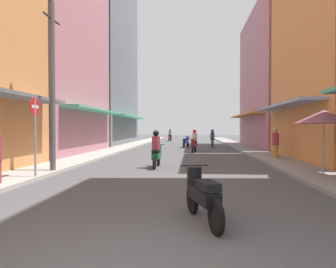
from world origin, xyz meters
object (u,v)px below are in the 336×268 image
(motorbike_green, at_px, (157,151))
(motorbike_blue, at_px, (186,142))
(motorbike_black, at_px, (202,194))
(vendor_umbrella, at_px, (324,117))
(motorbike_maroon, at_px, (194,142))
(street_sign_no_entry, at_px, (35,126))
(motorbike_red, at_px, (170,136))
(motorbike_white, at_px, (212,139))
(utility_pole, at_px, (52,86))
(pedestrian_far, at_px, (275,144))

(motorbike_green, height_order, motorbike_blue, motorbike_green)
(motorbike_black, xyz_separation_m, vendor_umbrella, (4.22, 5.18, 1.55))
(motorbike_maroon, distance_m, street_sign_no_entry, 12.85)
(motorbike_black, distance_m, motorbike_maroon, 15.69)
(motorbike_red, xyz_separation_m, motorbike_white, (4.64, -12.44, 0.00))
(motorbike_green, xyz_separation_m, motorbike_maroon, (1.64, 8.33, 0.00))
(motorbike_green, xyz_separation_m, utility_pole, (-3.61, -1.97, 2.50))
(motorbike_red, height_order, utility_pole, utility_pole)
(motorbike_green, bearing_deg, motorbike_blue, 85.89)
(motorbike_maroon, distance_m, vendor_umbrella, 11.42)
(motorbike_white, xyz_separation_m, utility_pole, (-6.87, -15.94, 2.50))
(street_sign_no_entry, bearing_deg, utility_pole, 93.98)
(utility_pole, bearing_deg, street_sign_no_entry, -86.02)
(motorbike_black, height_order, motorbike_blue, same)
(motorbike_white, relative_size, pedestrian_far, 1.07)
(utility_pole, xyz_separation_m, street_sign_no_entry, (0.10, -1.44, -1.49))
(motorbike_red, distance_m, motorbike_white, 13.28)
(pedestrian_far, bearing_deg, vendor_umbrella, -88.98)
(motorbike_white, xyz_separation_m, street_sign_no_entry, (-6.77, -17.38, 1.01))
(motorbike_black, bearing_deg, motorbike_red, 95.17)
(motorbike_maroon, bearing_deg, pedestrian_far, -50.09)
(pedestrian_far, relative_size, street_sign_no_entry, 0.63)
(street_sign_no_entry, bearing_deg, motorbike_red, 85.92)
(motorbike_white, bearing_deg, motorbike_black, -94.26)
(motorbike_black, distance_m, utility_pole, 8.02)
(motorbike_black, distance_m, motorbike_green, 7.55)
(motorbike_black, xyz_separation_m, motorbike_blue, (-0.70, 20.92, 0.00))
(motorbike_green, height_order, motorbike_red, same)
(motorbike_maroon, xyz_separation_m, motorbike_red, (-3.01, 18.09, 0.00))
(motorbike_white, bearing_deg, motorbike_maroon, -106.09)
(motorbike_green, relative_size, motorbike_white, 1.00)
(motorbike_green, height_order, vendor_umbrella, vendor_umbrella)
(motorbike_white, xyz_separation_m, pedestrian_far, (2.54, -10.63, 0.14))
(pedestrian_far, height_order, street_sign_no_entry, street_sign_no_entry)
(motorbike_black, bearing_deg, motorbike_green, 102.84)
(motorbike_blue, xyz_separation_m, street_sign_no_entry, (-4.48, -16.96, 1.21))
(street_sign_no_entry, bearing_deg, pedestrian_far, 35.96)
(motorbike_green, height_order, utility_pole, utility_pole)
(motorbike_blue, relative_size, vendor_umbrella, 0.78)
(motorbike_white, distance_m, motorbike_blue, 2.34)
(motorbike_blue, distance_m, utility_pole, 16.41)
(motorbike_maroon, bearing_deg, street_sign_no_entry, -113.67)
(vendor_umbrella, xyz_separation_m, street_sign_no_entry, (-9.41, -1.22, -0.33))
(motorbike_maroon, relative_size, vendor_umbrella, 0.79)
(motorbike_green, distance_m, utility_pole, 4.81)
(motorbike_red, bearing_deg, motorbike_green, -87.01)
(motorbike_white, bearing_deg, motorbike_green, -103.15)
(motorbike_green, distance_m, motorbike_blue, 13.59)
(motorbike_green, bearing_deg, vendor_umbrella, -20.29)
(vendor_umbrella, relative_size, street_sign_no_entry, 0.86)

